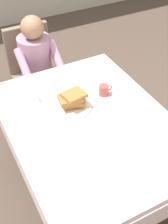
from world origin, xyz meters
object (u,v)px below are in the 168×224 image
(dining_table_main, at_px, (91,130))
(knife_right_of_plate, at_px, (96,101))
(chair_diner, at_px, (33,67))
(breakfast_stack, at_px, (73,99))
(diner_person, at_px, (37,62))
(spoon_near_edge, at_px, (99,135))
(plate_breakfast, at_px, (72,107))
(cup_coffee, at_px, (104,90))
(syrup_pitcher, at_px, (37,98))
(fork_left_of_plate, at_px, (50,117))

(dining_table_main, xyz_separation_m, knife_right_of_plate, (0.14, 0.17, 0.09))
(dining_table_main, relative_size, chair_diner, 1.64)
(dining_table_main, xyz_separation_m, breakfast_stack, (-0.05, 0.20, 0.17))
(diner_person, bearing_deg, spoon_near_edge, 90.52)
(chair_diner, bearing_deg, diner_person, 90.00)
(dining_table_main, distance_m, breakfast_stack, 0.26)
(diner_person, bearing_deg, plate_breakfast, 88.39)
(plate_breakfast, xyz_separation_m, breakfast_stack, (0.01, 0.00, 0.07))
(cup_coffee, bearing_deg, syrup_pitcher, 162.36)
(cup_coffee, bearing_deg, knife_right_of_plate, -153.29)
(diner_person, distance_m, knife_right_of_plate, 0.86)
(plate_breakfast, bearing_deg, breakfast_stack, 34.48)
(diner_person, distance_m, breakfast_stack, 0.83)
(chair_diner, distance_m, knife_right_of_plate, 1.03)
(dining_table_main, height_order, syrup_pitcher, syrup_pitcher)
(fork_left_of_plate, distance_m, knife_right_of_plate, 0.38)
(dining_table_main, height_order, knife_right_of_plate, knife_right_of_plate)
(cup_coffee, bearing_deg, dining_table_main, -136.61)
(dining_table_main, bearing_deg, fork_left_of_plate, 144.71)
(syrup_pitcher, xyz_separation_m, spoon_near_edge, (0.24, -0.53, -0.04))
(plate_breakfast, distance_m, knife_right_of_plate, 0.19)
(dining_table_main, xyz_separation_m, fork_left_of_plate, (-0.24, 0.17, 0.09))
(spoon_near_edge, bearing_deg, syrup_pitcher, 99.14)
(chair_diner, bearing_deg, spoon_near_edge, 90.46)
(dining_table_main, relative_size, syrup_pitcher, 19.05)
(fork_left_of_plate, bearing_deg, chair_diner, -16.75)
(chair_diner, xyz_separation_m, cup_coffee, (0.26, -0.95, 0.25))
(chair_diner, xyz_separation_m, breakfast_stack, (-0.02, -0.97, 0.29))
(plate_breakfast, height_order, fork_left_of_plate, plate_breakfast)
(plate_breakfast, distance_m, cup_coffee, 0.29)
(spoon_near_edge, bearing_deg, diner_person, 74.95)
(diner_person, relative_size, cup_coffee, 9.91)
(diner_person, xyz_separation_m, knife_right_of_plate, (0.17, -0.84, 0.07))
(breakfast_stack, xyz_separation_m, cup_coffee, (0.28, 0.03, -0.03))
(syrup_pitcher, relative_size, knife_right_of_plate, 0.40)
(syrup_pitcher, bearing_deg, breakfast_stack, -40.55)
(chair_diner, height_order, spoon_near_edge, chair_diner)
(dining_table_main, relative_size, cup_coffee, 13.49)
(dining_table_main, xyz_separation_m, cup_coffee, (0.23, 0.22, 0.13))
(breakfast_stack, distance_m, knife_right_of_plate, 0.20)
(cup_coffee, relative_size, syrup_pitcher, 1.41)
(knife_right_of_plate, bearing_deg, breakfast_stack, 81.30)
(cup_coffee, distance_m, spoon_near_edge, 0.45)
(syrup_pitcher, bearing_deg, dining_table_main, -55.40)
(cup_coffee, height_order, spoon_near_edge, cup_coffee)
(breakfast_stack, bearing_deg, spoon_near_edge, -85.36)
(knife_right_of_plate, bearing_deg, syrup_pitcher, 61.23)
(chair_diner, relative_size, plate_breakfast, 3.32)
(chair_diner, relative_size, spoon_near_edge, 6.20)
(plate_breakfast, height_order, spoon_near_edge, plate_breakfast)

